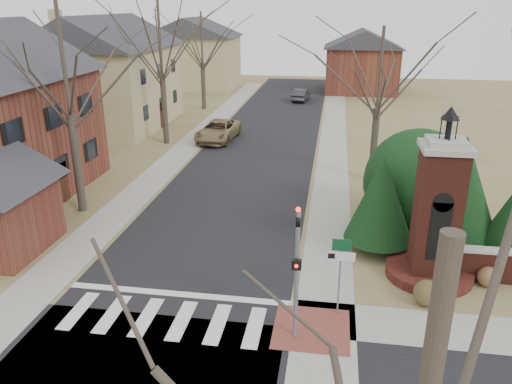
% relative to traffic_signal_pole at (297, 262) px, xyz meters
% --- Properties ---
extents(ground, '(120.00, 120.00, 0.00)m').
position_rel_traffic_signal_pole_xyz_m(ground, '(-4.30, -0.57, -2.59)').
color(ground, olive).
rests_on(ground, ground).
extents(main_street, '(8.00, 70.00, 0.01)m').
position_rel_traffic_signal_pole_xyz_m(main_street, '(-4.30, 21.43, -2.58)').
color(main_street, black).
rests_on(main_street, ground).
extents(crosswalk_zone, '(8.00, 2.20, 0.02)m').
position_rel_traffic_signal_pole_xyz_m(crosswalk_zone, '(-4.30, 0.23, -2.58)').
color(crosswalk_zone, silver).
rests_on(crosswalk_zone, ground).
extents(stop_bar, '(8.00, 0.35, 0.02)m').
position_rel_traffic_signal_pole_xyz_m(stop_bar, '(-4.30, 1.73, -2.58)').
color(stop_bar, silver).
rests_on(stop_bar, ground).
extents(sidewalk_right_main, '(2.00, 60.00, 0.02)m').
position_rel_traffic_signal_pole_xyz_m(sidewalk_right_main, '(0.90, 21.43, -2.58)').
color(sidewalk_right_main, gray).
rests_on(sidewalk_right_main, ground).
extents(sidewalk_left, '(2.00, 60.00, 0.02)m').
position_rel_traffic_signal_pole_xyz_m(sidewalk_left, '(-9.50, 21.43, -2.58)').
color(sidewalk_left, gray).
rests_on(sidewalk_left, ground).
extents(curb_apron, '(2.40, 2.40, 0.02)m').
position_rel_traffic_signal_pole_xyz_m(curb_apron, '(0.50, 0.43, -2.57)').
color(curb_apron, brown).
rests_on(curb_apron, ground).
extents(traffic_signal_pole, '(0.28, 0.41, 4.50)m').
position_rel_traffic_signal_pole_xyz_m(traffic_signal_pole, '(0.00, 0.00, 0.00)').
color(traffic_signal_pole, slate).
rests_on(traffic_signal_pole, ground).
extents(sign_post, '(0.90, 0.07, 2.75)m').
position_rel_traffic_signal_pole_xyz_m(sign_post, '(1.29, 1.41, -0.64)').
color(sign_post, slate).
rests_on(sign_post, ground).
extents(brick_gate_monument, '(3.20, 3.20, 6.47)m').
position_rel_traffic_signal_pole_xyz_m(brick_gate_monument, '(4.70, 4.42, -0.42)').
color(brick_gate_monument, '#542218').
rests_on(brick_gate_monument, ground).
extents(house_stucco_left, '(9.80, 12.80, 9.28)m').
position_rel_traffic_signal_pole_xyz_m(house_stucco_left, '(-17.80, 26.42, 2.01)').
color(house_stucco_left, tan).
rests_on(house_stucco_left, ground).
extents(house_distant_left, '(10.80, 8.80, 8.53)m').
position_rel_traffic_signal_pole_xyz_m(house_distant_left, '(-16.31, 47.42, 1.66)').
color(house_distant_left, tan).
rests_on(house_distant_left, ground).
extents(house_distant_right, '(8.80, 8.80, 7.30)m').
position_rel_traffic_signal_pole_xyz_m(house_distant_right, '(3.69, 47.42, 1.06)').
color(house_distant_right, brown).
rests_on(house_distant_right, ground).
extents(evergreen_near, '(2.80, 2.80, 4.10)m').
position_rel_traffic_signal_pole_xyz_m(evergreen_near, '(2.90, 6.43, -0.29)').
color(evergreen_near, '#473D33').
rests_on(evergreen_near, ground).
extents(evergreen_mid, '(3.40, 3.40, 4.70)m').
position_rel_traffic_signal_pole_xyz_m(evergreen_mid, '(6.20, 7.63, 0.01)').
color(evergreen_mid, '#473D33').
rests_on(evergreen_mid, ground).
extents(evergreen_mass, '(4.80, 4.80, 4.80)m').
position_rel_traffic_signal_pole_xyz_m(evergreen_mass, '(4.70, 8.93, -0.19)').
color(evergreen_mass, black).
rests_on(evergreen_mass, ground).
extents(bare_tree_0, '(8.05, 8.05, 11.15)m').
position_rel_traffic_signal_pole_xyz_m(bare_tree_0, '(-11.30, 8.43, 5.11)').
color(bare_tree_0, '#473D33').
rests_on(bare_tree_0, ground).
extents(bare_tree_1, '(8.40, 8.40, 11.64)m').
position_rel_traffic_signal_pole_xyz_m(bare_tree_1, '(-11.30, 21.43, 5.44)').
color(bare_tree_1, '#473D33').
rests_on(bare_tree_1, ground).
extents(bare_tree_2, '(7.35, 7.35, 10.19)m').
position_rel_traffic_signal_pole_xyz_m(bare_tree_2, '(-11.80, 34.43, 4.44)').
color(bare_tree_2, '#473D33').
rests_on(bare_tree_2, ground).
extents(bare_tree_3, '(7.00, 7.00, 9.70)m').
position_rel_traffic_signal_pole_xyz_m(bare_tree_3, '(3.20, 15.43, 4.10)').
color(bare_tree_3, '#473D33').
rests_on(bare_tree_3, ground).
extents(pickup_truck, '(2.83, 5.46, 1.47)m').
position_rel_traffic_signal_pole_xyz_m(pickup_truck, '(-7.70, 22.82, -1.85)').
color(pickup_truck, olive).
rests_on(pickup_truck, ground).
extents(distant_car, '(1.81, 4.01, 1.28)m').
position_rel_traffic_signal_pole_xyz_m(distant_car, '(-2.70, 40.07, -1.95)').
color(distant_car, '#2F3136').
rests_on(distant_car, ground).
extents(dry_shrub_left, '(0.92, 0.92, 0.92)m').
position_rel_traffic_signal_pole_xyz_m(dry_shrub_left, '(4.30, 2.43, -2.13)').
color(dry_shrub_left, brown).
rests_on(dry_shrub_left, ground).
extents(dry_shrub_right, '(0.76, 0.76, 0.76)m').
position_rel_traffic_signal_pole_xyz_m(dry_shrub_right, '(6.70, 4.03, -2.20)').
color(dry_shrub_right, brown).
rests_on(dry_shrub_right, ground).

